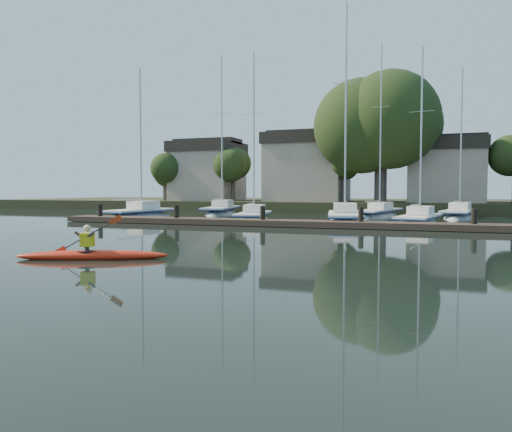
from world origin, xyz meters
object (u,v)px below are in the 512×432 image
(sailboat_6, at_px, (379,219))
(sailboat_2, at_px, (345,225))
(sailboat_7, at_px, (459,220))
(sailboat_0, at_px, (140,221))
(kayak, at_px, (92,253))
(sailboat_5, at_px, (222,216))
(sailboat_1, at_px, (253,223))
(dock, at_px, (310,223))
(sailboat_3, at_px, (419,227))

(sailboat_6, bearing_deg, sailboat_2, -87.62)
(sailboat_2, xyz_separation_m, sailboat_7, (7.57, 8.80, 0.01))
(sailboat_2, height_order, sailboat_6, sailboat_2)
(sailboat_6, bearing_deg, sailboat_0, -143.19)
(kayak, height_order, sailboat_5, sailboat_5)
(sailboat_0, xyz_separation_m, sailboat_1, (9.67, -0.25, 0.04))
(dock, height_order, sailboat_2, sailboat_2)
(sailboat_7, bearing_deg, sailboat_5, -168.59)
(sailboat_7, bearing_deg, sailboat_1, -137.96)
(sailboat_3, distance_m, sailboat_5, 19.54)
(dock, bearing_deg, sailboat_7, 56.73)
(sailboat_1, bearing_deg, sailboat_7, 20.70)
(kayak, bearing_deg, dock, 55.78)
(sailboat_0, bearing_deg, dock, -12.66)
(sailboat_0, distance_m, sailboat_5, 8.83)
(sailboat_1, bearing_deg, sailboat_0, 167.25)
(sailboat_5, xyz_separation_m, sailboat_6, (14.10, 0.30, 0.02))
(sailboat_5, height_order, sailboat_7, sailboat_5)
(kayak, xyz_separation_m, sailboat_2, (4.59, 20.65, -0.39))
(sailboat_6, bearing_deg, sailboat_5, -167.50)
(dock, bearing_deg, sailboat_6, 78.81)
(sailboat_7, bearing_deg, sailboat_2, -120.63)
(sailboat_1, distance_m, sailboat_6, 11.74)
(sailboat_5, bearing_deg, sailboat_3, -36.67)
(sailboat_0, height_order, sailboat_7, sailboat_7)
(sailboat_1, relative_size, sailboat_3, 1.05)
(sailboat_2, distance_m, sailboat_7, 11.61)
(dock, distance_m, sailboat_0, 15.76)
(kayak, relative_size, sailboat_5, 0.30)
(sailboat_2, distance_m, sailboat_5, 15.23)
(sailboat_6, bearing_deg, dock, -89.91)
(kayak, distance_m, sailboat_3, 22.45)
(sailboat_0, xyz_separation_m, sailboat_5, (3.50, 8.11, 0.02))
(sailboat_2, xyz_separation_m, sailboat_6, (1.35, 8.63, 0.02))
(sailboat_2, height_order, sailboat_5, sailboat_2)
(kayak, height_order, sailboat_6, sailboat_6)
(sailboat_0, distance_m, sailboat_3, 21.05)
(dock, height_order, sailboat_5, sailboat_5)
(dock, relative_size, sailboat_1, 2.57)
(sailboat_2, bearing_deg, sailboat_7, 38.29)
(kayak, xyz_separation_m, sailboat_1, (-1.99, 20.62, -0.37))
(sailboat_1, height_order, sailboat_5, sailboat_5)
(sailboat_3, xyz_separation_m, sailboat_7, (2.77, 9.07, -0.01))
(sailboat_1, distance_m, sailboat_2, 6.58)
(sailboat_3, relative_size, sailboat_6, 0.81)
(sailboat_3, bearing_deg, sailboat_1, -172.03)
(kayak, xyz_separation_m, sailboat_0, (-11.66, 20.86, -0.40))
(sailboat_1, xyz_separation_m, sailboat_7, (14.15, 8.84, -0.02))
(dock, relative_size, sailboat_7, 2.58)
(sailboat_2, bearing_deg, sailboat_6, 70.08)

